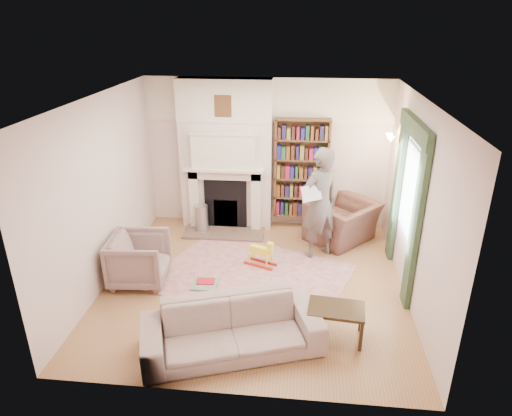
# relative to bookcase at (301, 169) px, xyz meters

# --- Properties ---
(floor) EXTENTS (4.50, 4.50, 0.00)m
(floor) POSITION_rel_bookcase_xyz_m (-0.65, -2.12, -1.18)
(floor) COLOR olive
(floor) RESTS_ON ground
(ceiling) EXTENTS (4.50, 4.50, 0.00)m
(ceiling) POSITION_rel_bookcase_xyz_m (-0.65, -2.12, 1.62)
(ceiling) COLOR white
(ceiling) RESTS_ON wall_back
(wall_back) EXTENTS (4.50, 0.00, 4.50)m
(wall_back) POSITION_rel_bookcase_xyz_m (-0.65, 0.13, 0.22)
(wall_back) COLOR beige
(wall_back) RESTS_ON floor
(wall_front) EXTENTS (4.50, 0.00, 4.50)m
(wall_front) POSITION_rel_bookcase_xyz_m (-0.65, -4.37, 0.22)
(wall_front) COLOR beige
(wall_front) RESTS_ON floor
(wall_left) EXTENTS (0.00, 4.50, 4.50)m
(wall_left) POSITION_rel_bookcase_xyz_m (-2.90, -2.12, 0.22)
(wall_left) COLOR beige
(wall_left) RESTS_ON floor
(wall_right) EXTENTS (0.00, 4.50, 4.50)m
(wall_right) POSITION_rel_bookcase_xyz_m (1.60, -2.12, 0.22)
(wall_right) COLOR beige
(wall_right) RESTS_ON floor
(fireplace) EXTENTS (1.70, 0.58, 2.80)m
(fireplace) POSITION_rel_bookcase_xyz_m (-1.40, -0.07, 0.21)
(fireplace) COLOR beige
(fireplace) RESTS_ON floor
(bookcase) EXTENTS (1.00, 0.24, 1.85)m
(bookcase) POSITION_rel_bookcase_xyz_m (0.00, 0.00, 0.00)
(bookcase) COLOR brown
(bookcase) RESTS_ON floor
(window) EXTENTS (0.02, 0.90, 1.30)m
(window) POSITION_rel_bookcase_xyz_m (1.58, -1.72, 0.27)
(window) COLOR silver
(window) RESTS_ON wall_right
(curtain_left) EXTENTS (0.07, 0.32, 2.40)m
(curtain_left) POSITION_rel_bookcase_xyz_m (1.55, -2.42, 0.02)
(curtain_left) COLOR #30462D
(curtain_left) RESTS_ON floor
(curtain_right) EXTENTS (0.07, 0.32, 2.40)m
(curtain_right) POSITION_rel_bookcase_xyz_m (1.55, -1.02, 0.02)
(curtain_right) COLOR #30462D
(curtain_right) RESTS_ON floor
(pelmet) EXTENTS (0.09, 1.70, 0.24)m
(pelmet) POSITION_rel_bookcase_xyz_m (1.54, -1.72, 1.20)
(pelmet) COLOR #30462D
(pelmet) RESTS_ON wall_right
(wall_sconce) EXTENTS (0.20, 0.24, 0.24)m
(wall_sconce) POSITION_rel_bookcase_xyz_m (1.38, -0.62, 0.72)
(wall_sconce) COLOR gold
(wall_sconce) RESTS_ON wall_right
(rug) EXTENTS (3.43, 3.06, 0.01)m
(rug) POSITION_rel_bookcase_xyz_m (-0.73, -1.94, -1.17)
(rug) COLOR #CAAD98
(rug) RESTS_ON floor
(armchair_reading) EXTENTS (1.49, 1.50, 0.74)m
(armchair_reading) POSITION_rel_bookcase_xyz_m (0.78, -0.51, -0.81)
(armchair_reading) COLOR #4F2C2A
(armchair_reading) RESTS_ON floor
(armchair_left) EXTENTS (0.91, 0.88, 0.77)m
(armchair_left) POSITION_rel_bookcase_xyz_m (-2.40, -2.25, -0.79)
(armchair_left) COLOR gray
(armchair_left) RESTS_ON floor
(sofa) EXTENTS (2.32, 1.50, 0.63)m
(sofa) POSITION_rel_bookcase_xyz_m (-0.76, -3.65, -0.86)
(sofa) COLOR #BFB69E
(sofa) RESTS_ON floor
(man_reading) EXTENTS (0.83, 0.77, 1.91)m
(man_reading) POSITION_rel_bookcase_xyz_m (0.33, -1.11, -0.22)
(man_reading) COLOR #5B4F49
(man_reading) RESTS_ON floor
(newspaper) EXTENTS (0.36, 0.29, 0.24)m
(newspaper) POSITION_rel_bookcase_xyz_m (0.18, -1.31, 0.03)
(newspaper) COLOR silver
(newspaper) RESTS_ON man_reading
(coffee_table) EXTENTS (0.74, 0.52, 0.45)m
(coffee_table) POSITION_rel_bookcase_xyz_m (0.51, -3.29, -0.95)
(coffee_table) COLOR #362512
(coffee_table) RESTS_ON floor
(paraffin_heater) EXTENTS (0.30, 0.30, 0.55)m
(paraffin_heater) POSITION_rel_bookcase_xyz_m (-1.82, -0.47, -0.90)
(paraffin_heater) COLOR #A4A5AB
(paraffin_heater) RESTS_ON floor
(rocking_horse) EXTENTS (0.56, 0.39, 0.46)m
(rocking_horse) POSITION_rel_bookcase_xyz_m (-0.61, -1.58, -0.95)
(rocking_horse) COLOR yellow
(rocking_horse) RESTS_ON rug
(board_game) EXTENTS (0.39, 0.39, 0.03)m
(board_game) POSITION_rel_bookcase_xyz_m (-1.39, -2.27, -1.15)
(board_game) COLOR #BAC545
(board_game) RESTS_ON rug
(game_box_lid) EXTENTS (0.29, 0.21, 0.05)m
(game_box_lid) POSITION_rel_bookcase_xyz_m (-1.39, -2.24, -1.14)
(game_box_lid) COLOR red
(game_box_lid) RESTS_ON rug
(comic_annuals) EXTENTS (0.36, 0.61, 0.02)m
(comic_annuals) POSITION_rel_bookcase_xyz_m (-0.52, -2.63, -1.16)
(comic_annuals) COLOR red
(comic_annuals) RESTS_ON rug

